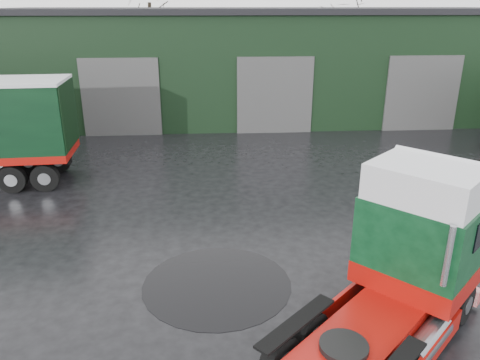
% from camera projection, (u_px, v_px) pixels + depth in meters
% --- Properties ---
extents(ground, '(100.00, 100.00, 0.00)m').
position_uv_depth(ground, '(272.00, 271.00, 12.19)').
color(ground, black).
extents(warehouse, '(32.40, 12.40, 6.30)m').
position_uv_depth(warehouse, '(262.00, 60.00, 29.87)').
color(warehouse, black).
rests_on(warehouse, ground).
extents(hero_tractor, '(5.87, 5.74, 3.58)m').
position_uv_depth(hero_tractor, '(386.00, 270.00, 8.87)').
color(hero_tractor, '#0C351A').
rests_on(hero_tractor, ground).
extents(tree_back_a, '(4.40, 4.40, 9.50)m').
position_uv_depth(tree_back_a, '(151.00, 27.00, 38.11)').
color(tree_back_a, black).
rests_on(tree_back_a, ground).
extents(tree_back_b, '(4.40, 4.40, 7.50)m').
position_uv_depth(tree_back_b, '(342.00, 39.00, 39.52)').
color(tree_back_b, black).
rests_on(tree_back_b, ground).
extents(puddle_0, '(3.70, 3.70, 0.01)m').
position_uv_depth(puddle_0, '(217.00, 284.00, 11.62)').
color(puddle_0, black).
rests_on(puddle_0, ground).
extents(puddle_1, '(2.60, 2.60, 0.01)m').
position_uv_depth(puddle_1, '(422.00, 215.00, 15.40)').
color(puddle_1, black).
rests_on(puddle_1, ground).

